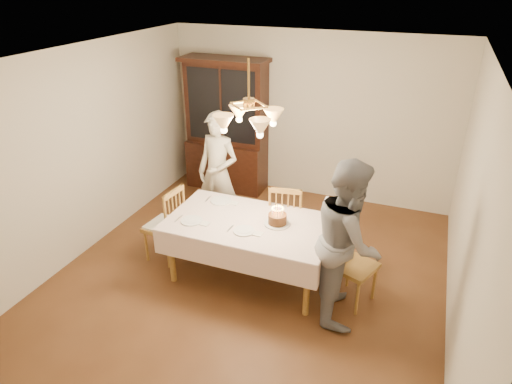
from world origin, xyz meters
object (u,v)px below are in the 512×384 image
at_px(birthday_cake, 277,219).
at_px(dining_table, 250,227).
at_px(chair_far_side, 286,222).
at_px(china_hutch, 227,128).
at_px(elderly_woman, 218,173).

bearing_deg(birthday_cake, dining_table, -167.76).
bearing_deg(chair_far_side, dining_table, -108.70).
xyz_separation_m(chair_far_side, birthday_cake, (0.08, -0.61, 0.38)).
distance_m(china_hutch, birthday_cake, 2.74).
bearing_deg(china_hutch, birthday_cake, -53.24).
xyz_separation_m(dining_table, birthday_cake, (0.31, 0.07, 0.14)).
relative_size(dining_table, china_hutch, 0.88).
distance_m(dining_table, chair_far_side, 0.76).
relative_size(elderly_woman, birthday_cake, 5.71).
bearing_deg(dining_table, elderly_woman, 132.38).
bearing_deg(elderly_woman, chair_far_side, -2.27).
bearing_deg(birthday_cake, chair_far_side, 97.68).
bearing_deg(dining_table, chair_far_side, 71.30).
bearing_deg(china_hutch, chair_far_side, -45.44).
xyz_separation_m(dining_table, chair_far_side, (0.23, 0.68, -0.24)).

